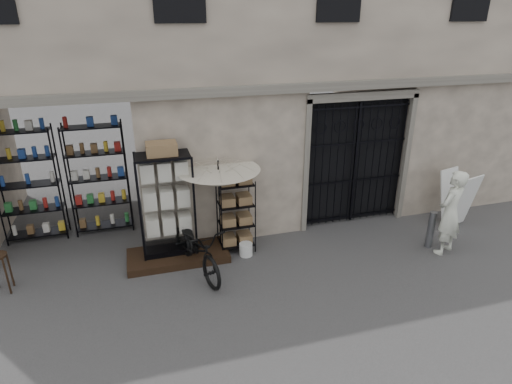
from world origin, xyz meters
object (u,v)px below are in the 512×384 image
object	(u,v)px
wire_rack	(236,216)
shopkeeper	(443,251)
market_umbrella	(218,173)
display_cabinet	(167,209)
white_bucket	(246,249)
steel_bollard	(431,230)
bicycle	(198,271)
easel_sign	(457,198)
wooden_stool	(0,272)

from	to	relation	value
wire_rack	shopkeeper	size ratio (longest dim) A/B	0.88
market_umbrella	shopkeeper	bearing A→B (deg)	-17.48
display_cabinet	white_bucket	distance (m)	1.80
steel_bollard	white_bucket	bearing A→B (deg)	169.01
display_cabinet	steel_bollard	bearing A→B (deg)	-4.74
display_cabinet	steel_bollard	world-z (taller)	display_cabinet
bicycle	easel_sign	world-z (taller)	easel_sign
market_umbrella	wooden_stool	size ratio (longest dim) A/B	3.19
shopkeeper	wire_rack	bearing A→B (deg)	-42.05
wire_rack	steel_bollard	size ratio (longest dim) A/B	1.95
white_bucket	steel_bollard	bearing A→B (deg)	-10.99
bicycle	easel_sign	xyz separation A→B (m)	(6.11, 0.33, 0.66)
wooden_stool	easel_sign	world-z (taller)	easel_sign
display_cabinet	wire_rack	size ratio (longest dim) A/B	1.39
wire_rack	market_umbrella	bearing A→B (deg)	177.47
white_bucket	wooden_stool	size ratio (longest dim) A/B	0.37
white_bucket	bicycle	world-z (taller)	bicycle
bicycle	steel_bollard	distance (m)	4.92
display_cabinet	wire_rack	xyz separation A→B (m)	(1.37, -0.09, -0.29)
white_bucket	easel_sign	size ratio (longest dim) A/B	0.21
easel_sign	market_umbrella	bearing A→B (deg)	160.75
white_bucket	wooden_stool	world-z (taller)	wooden_stool
bicycle	wooden_stool	size ratio (longest dim) A/B	2.63
display_cabinet	market_umbrella	size ratio (longest dim) A/B	0.93
display_cabinet	bicycle	world-z (taller)	display_cabinet
display_cabinet	market_umbrella	distance (m)	1.23
white_bucket	shopkeeper	world-z (taller)	white_bucket
wire_rack	steel_bollard	bearing A→B (deg)	-3.60
steel_bollard	easel_sign	distance (m)	1.46
wire_rack	bicycle	size ratio (longest dim) A/B	0.81
wire_rack	market_umbrella	world-z (taller)	market_umbrella
display_cabinet	white_bucket	size ratio (longest dim) A/B	8.04
white_bucket	easel_sign	world-z (taller)	easel_sign
white_bucket	steel_bollard	world-z (taller)	steel_bollard
display_cabinet	wooden_stool	distance (m)	3.09
display_cabinet	shopkeeper	bearing A→B (deg)	-7.00
white_bucket	market_umbrella	bearing A→B (deg)	138.45
display_cabinet	bicycle	distance (m)	1.36
market_umbrella	easel_sign	xyz separation A→B (m)	(5.51, -0.39, -1.04)
wire_rack	white_bucket	size ratio (longest dim) A/B	5.78
steel_bollard	shopkeeper	xyz separation A→B (m)	(0.17, -0.26, -0.41)
wire_rack	market_umbrella	size ratio (longest dim) A/B	0.67
white_bucket	shopkeeper	xyz separation A→B (m)	(4.00, -1.01, -0.13)
steel_bollard	bicycle	bearing A→B (deg)	175.07
shopkeeper	white_bucket	bearing A→B (deg)	-38.45
market_umbrella	bicycle	size ratio (longest dim) A/B	1.21
bicycle	steel_bollard	size ratio (longest dim) A/B	2.40
display_cabinet	wire_rack	world-z (taller)	display_cabinet
easel_sign	shopkeeper	bearing A→B (deg)	-151.64
display_cabinet	wooden_stool	bearing A→B (deg)	-165.30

